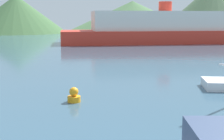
{
  "coord_description": "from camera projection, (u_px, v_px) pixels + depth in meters",
  "views": [
    {
      "loc": [
        -2.89,
        -2.76,
        4.02
      ],
      "look_at": [
        0.52,
        14.0,
        1.2
      ],
      "focal_mm": 50.0,
      "sensor_mm": 36.0,
      "label": 1
    }
  ],
  "objects": [
    {
      "name": "hill_central",
      "position": [
        17.0,
        14.0,
        88.06
      ],
      "size": [
        28.26,
        28.26,
        10.54
      ],
      "color": "#3D6038",
      "rests_on": "ground_plane"
    },
    {
      "name": "hill_far_east",
      "position": [
        214.0,
        6.0,
        106.98
      ],
      "size": [
        36.58,
        36.58,
        16.39
      ],
      "color": "#4C6647",
      "rests_on": "ground_plane"
    },
    {
      "name": "hill_east",
      "position": [
        132.0,
        17.0,
        92.43
      ],
      "size": [
        39.84,
        39.84,
        9.17
      ],
      "color": "#476B42",
      "rests_on": "ground_plane"
    },
    {
      "name": "ferry_distant",
      "position": [
        165.0,
        29.0,
        52.27
      ],
      "size": [
        34.87,
        10.6,
        6.81
      ],
      "rotation": [
        0.0,
        0.0,
        -0.05
      ],
      "color": "red",
      "rests_on": "ground_plane"
    },
    {
      "name": "buoy_marker",
      "position": [
        74.0,
        96.0,
        15.2
      ],
      "size": [
        0.64,
        0.64,
        0.73
      ],
      "color": "orange",
      "rests_on": "ground_plane"
    }
  ]
}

